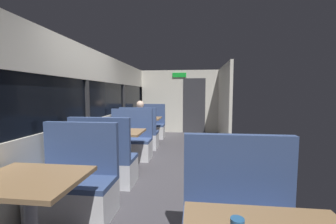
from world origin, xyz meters
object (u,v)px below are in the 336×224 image
Objects in this scene: bench_far_window_facing_end at (140,136)px; bench_near_window_facing_entry at (75,188)px; dining_table_mid_window at (119,136)px; bench_mid_window_facing_entry at (130,144)px; dining_table_far_window at (145,121)px; dining_table_near_window at (29,189)px; coffee_cup_primary at (125,129)px; seated_passenger at (140,128)px; bench_far_window_facing_entry at (150,128)px; bench_mid_window_facing_end at (105,164)px.

bench_near_window_facing_entry is at bearing -90.00° from bench_far_window_facing_end.
dining_table_mid_window is 0.77m from bench_mid_window_facing_entry.
bench_near_window_facing_entry is at bearing -90.00° from dining_table_far_window.
dining_table_near_window is 1.00× the size of dining_table_mid_window.
seated_passenger is at bearing 94.47° from coffee_cup_primary.
bench_far_window_facing_entry is at bearing 90.00° from bench_near_window_facing_entry.
dining_table_near_window is at bearing -90.00° from bench_near_window_facing_entry.
seated_passenger is at bearing 90.00° from dining_table_near_window.
bench_far_window_facing_end reaches higher than dining_table_mid_window.
bench_far_window_facing_entry is 12.22× the size of coffee_cup_primary.
dining_table_far_window is 0.71× the size of seated_passenger.
bench_far_window_facing_end is at bearing 90.00° from bench_mid_window_facing_entry.
bench_mid_window_facing_end is 1.00× the size of bench_far_window_facing_entry.
coffee_cup_primary is (0.13, 0.64, 0.46)m from bench_mid_window_facing_end.
bench_mid_window_facing_end is (0.00, 1.56, -0.31)m from dining_table_near_window.
coffee_cup_primary is at bearing -80.11° from bench_mid_window_facing_entry.
bench_far_window_facing_entry is at bearing 92.51° from coffee_cup_primary.
dining_table_mid_window is 0.82× the size of bench_mid_window_facing_entry.
dining_table_far_window is at bearing 93.26° from coffee_cup_primary.
dining_table_near_window is at bearing -90.00° from dining_table_far_window.
bench_near_window_facing_entry is 1.22× the size of dining_table_far_window.
bench_near_window_facing_entry is 1.22× the size of dining_table_mid_window.
bench_near_window_facing_entry is at bearing -90.00° from bench_far_window_facing_entry.
dining_table_near_window is 2.98m from bench_mid_window_facing_entry.
bench_far_window_facing_entry is (0.00, 2.96, -0.31)m from dining_table_mid_window.
dining_table_near_window is 10.00× the size of coffee_cup_primary.
bench_mid_window_facing_end reaches higher than dining_table_far_window.
dining_table_mid_window is at bearing -90.00° from bench_mid_window_facing_entry.
bench_near_window_facing_entry is at bearing -95.02° from coffee_cup_primary.
dining_table_near_window and dining_table_mid_window have the same top height.
bench_mid_window_facing_entry is at bearing 90.00° from dining_table_near_window.
dining_table_far_window is 0.77m from bench_far_window_facing_entry.
bench_mid_window_facing_end is 0.87× the size of seated_passenger.
bench_mid_window_facing_entry is at bearing -90.00° from dining_table_far_window.
seated_passenger reaches higher than bench_mid_window_facing_end.
dining_table_mid_window is 0.71× the size of seated_passenger.
bench_far_window_facing_end reaches higher than dining_table_far_window.
dining_table_near_window is 0.82× the size of bench_near_window_facing_entry.
bench_near_window_facing_entry is 1.00× the size of bench_mid_window_facing_entry.
bench_far_window_facing_entry is (0.00, 0.70, -0.31)m from dining_table_far_window.
bench_near_window_facing_entry is 0.86m from bench_mid_window_facing_end.
dining_table_near_window is 1.00× the size of dining_table_far_window.
dining_table_far_window is 0.64m from seated_passenger.
bench_far_window_facing_end is at bearing -90.00° from seated_passenger.
coffee_cup_primary is (0.13, -1.69, 0.25)m from seated_passenger.
bench_near_window_facing_entry is 1.59m from dining_table_mid_window.
bench_near_window_facing_entry reaches higher than coffee_cup_primary.
bench_mid_window_facing_entry reaches higher than dining_table_far_window.
seated_passenger is at bearing 90.00° from bench_mid_window_facing_entry.
bench_far_window_facing_entry is at bearing 90.00° from seated_passenger.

